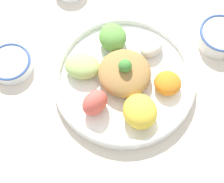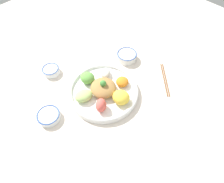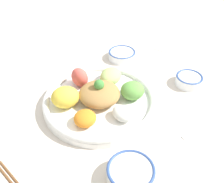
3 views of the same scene
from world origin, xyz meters
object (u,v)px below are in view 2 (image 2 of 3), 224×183
rice_bowl_blue (127,56)px  serving_spoon_main (21,98)px  chopsticks_pair_near (165,79)px  serving_spoon_extra (81,54)px  salad_platter (103,90)px  sauce_bowl_dark (51,70)px  sauce_bowl_red (49,116)px

rice_bowl_blue → serving_spoon_main: (-0.19, -0.59, -0.02)m
chopsticks_pair_near → serving_spoon_extra: chopsticks_pair_near is taller
salad_platter → sauce_bowl_dark: 0.33m
serving_spoon_main → rice_bowl_blue: bearing=103.7°
salad_platter → chopsticks_pair_near: salad_platter is taller
sauce_bowl_red → sauce_bowl_dark: size_ratio=1.16×
chopsticks_pair_near → serving_spoon_extra: size_ratio=1.43×
salad_platter → sauce_bowl_dark: size_ratio=3.84×
sauce_bowl_red → serving_spoon_extra: size_ratio=0.89×
sauce_bowl_red → sauce_bowl_dark: sauce_bowl_dark is taller
rice_bowl_blue → sauce_bowl_dark: (-0.23, -0.38, -0.00)m
salad_platter → chopsticks_pair_near: 0.35m
rice_bowl_blue → serving_spoon_main: 0.62m
chopsticks_pair_near → serving_spoon_main: bearing=98.7°
sauce_bowl_dark → serving_spoon_extra: 0.21m
salad_platter → serving_spoon_main: bearing=-131.0°
rice_bowl_blue → sauce_bowl_dark: rice_bowl_blue is taller
serving_spoon_main → chopsticks_pair_near: bearing=86.0°
sauce_bowl_dark → chopsticks_pair_near: size_ratio=0.54×
salad_platter → serving_spoon_extra: bearing=161.8°
rice_bowl_blue → chopsticks_pair_near: bearing=7.2°
sauce_bowl_red → chopsticks_pair_near: (0.25, 0.58, -0.01)m
sauce_bowl_red → sauce_bowl_dark: 0.28m
sauce_bowl_red → serving_spoon_main: bearing=-168.1°
salad_platter → sauce_bowl_dark: salad_platter is taller
sauce_bowl_dark → serving_spoon_extra: size_ratio=0.77×
chopsticks_pair_near → sauce_bowl_red: bearing=111.0°
rice_bowl_blue → serving_spoon_main: rice_bowl_blue is taller
sauce_bowl_dark → serving_spoon_main: sauce_bowl_dark is taller
sauce_bowl_red → chopsticks_pair_near: sauce_bowl_red is taller
salad_platter → rice_bowl_blue: 0.28m
sauce_bowl_dark → serving_spoon_main: size_ratio=0.80×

